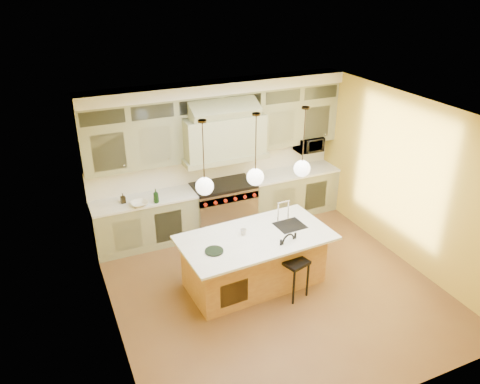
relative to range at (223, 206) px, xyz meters
name	(u,v)px	position (x,y,z in m)	size (l,w,h in m)	color
floor	(273,287)	(0.00, -2.14, -0.49)	(5.00, 5.00, 0.00)	brown
ceiling	(280,115)	(0.00, -2.14, 2.41)	(5.00, 5.00, 0.00)	white
wall_back	(216,154)	(0.00, 0.36, 0.96)	(5.00, 5.00, 0.00)	gold
wall_front	(387,309)	(0.00, -4.64, 0.96)	(5.00, 5.00, 0.00)	gold
wall_left	(107,245)	(-2.50, -2.14, 0.96)	(5.00, 5.00, 0.00)	gold
wall_right	(406,181)	(2.50, -2.14, 0.96)	(5.00, 5.00, 0.00)	gold
back_cabinetry	(221,160)	(0.00, 0.09, 0.94)	(5.00, 0.77, 2.90)	gray
range	(223,206)	(0.00, 0.00, 0.00)	(1.20, 0.74, 0.96)	silver
kitchen_island	(254,259)	(-0.24, -1.91, -0.01)	(2.45, 1.40, 1.35)	#A26639
counter_stool	(293,263)	(0.18, -2.42, 0.11)	(0.46, 0.46, 1.05)	black
microwave	(309,144)	(1.95, 0.11, 0.96)	(0.54, 0.37, 0.30)	black
oil_bottle_a	(156,196)	(-1.37, -0.22, 0.59)	(0.10, 0.10, 0.26)	black
oil_bottle_b	(123,198)	(-1.91, 0.01, 0.55)	(0.08, 0.08, 0.18)	black
fruit_bowl	(139,204)	(-1.68, -0.22, 0.49)	(0.30, 0.30, 0.07)	white
cup	(243,232)	(-0.40, -1.82, 0.48)	(0.10, 0.10, 0.10)	beige
pendant_left	(204,184)	(-1.04, -1.91, 1.46)	(0.26, 0.26, 1.11)	#2D2319
pendant_center	(255,175)	(-0.24, -1.91, 1.46)	(0.26, 0.26, 1.11)	#2D2319
pendant_right	(302,167)	(0.56, -1.91, 1.46)	(0.26, 0.26, 1.11)	#2D2319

